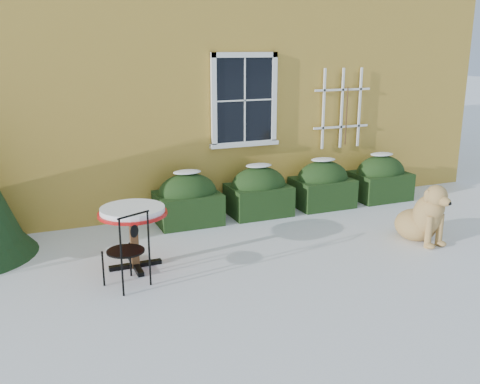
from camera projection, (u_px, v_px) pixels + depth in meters
name	position (u px, v px, depth m)	size (l,w,h in m)	color
ground	(270.00, 278.00, 6.88)	(80.00, 80.00, 0.00)	white
house	(140.00, 31.00, 12.26)	(12.40, 8.40, 6.40)	gold
hedge_row	(291.00, 188.00, 9.65)	(4.95, 0.80, 0.91)	black
bistro_table	(133.00, 217.00, 7.04)	(0.91, 0.91, 0.85)	black
patio_chair_near	(128.00, 249.00, 6.51)	(0.58, 0.57, 0.98)	black
dog	(424.00, 217.00, 8.08)	(0.65, 1.08, 0.96)	tan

